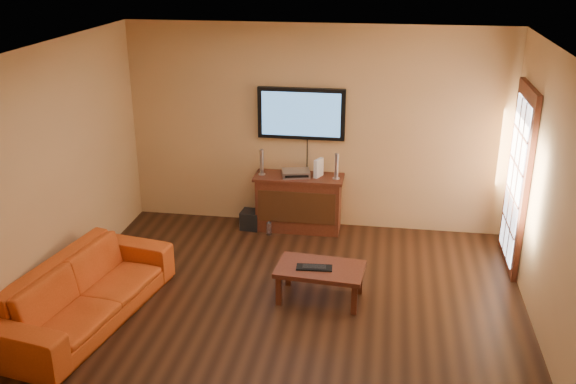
% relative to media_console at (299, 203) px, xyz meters
% --- Properties ---
extents(ground_plane, '(5.00, 5.00, 0.00)m').
position_rel_media_console_xyz_m(ground_plane, '(0.18, -2.27, -0.38)').
color(ground_plane, black).
rests_on(ground_plane, ground).
extents(room_walls, '(5.00, 5.00, 5.00)m').
position_rel_media_console_xyz_m(room_walls, '(0.18, -1.64, 1.31)').
color(room_walls, tan).
rests_on(room_walls, ground).
extents(french_door, '(0.07, 1.02, 2.22)m').
position_rel_media_console_xyz_m(french_door, '(2.64, -0.57, 0.67)').
color(french_door, '#441B0F').
rests_on(french_door, ground).
extents(media_console, '(1.17, 0.45, 0.76)m').
position_rel_media_console_xyz_m(media_console, '(0.00, 0.00, 0.00)').
color(media_console, '#441B0F').
rests_on(media_console, ground).
extents(television, '(1.14, 0.08, 0.68)m').
position_rel_media_console_xyz_m(television, '(0.00, 0.19, 1.17)').
color(television, black).
rests_on(television, ground).
extents(coffee_table, '(0.97, 0.63, 0.38)m').
position_rel_media_console_xyz_m(coffee_table, '(0.49, -1.78, -0.05)').
color(coffee_table, '#441B0F').
rests_on(coffee_table, ground).
extents(sofa, '(0.99, 2.24, 0.84)m').
position_rel_media_console_xyz_m(sofa, '(-1.82, -2.55, 0.04)').
color(sofa, '#C64916').
rests_on(sofa, ground).
extents(speaker_left, '(0.09, 0.09, 0.34)m').
position_rel_media_console_xyz_m(speaker_left, '(-0.49, -0.01, 0.53)').
color(speaker_left, silver).
rests_on(speaker_left, media_console).
extents(speaker_right, '(0.09, 0.09, 0.34)m').
position_rel_media_console_xyz_m(speaker_right, '(0.49, -0.02, 0.53)').
color(speaker_right, silver).
rests_on(speaker_right, media_console).
extents(av_receiver, '(0.41, 0.33, 0.08)m').
position_rel_media_console_xyz_m(av_receiver, '(-0.04, -0.00, 0.42)').
color(av_receiver, silver).
rests_on(av_receiver, media_console).
extents(game_console, '(0.12, 0.18, 0.24)m').
position_rel_media_console_xyz_m(game_console, '(0.26, 0.02, 0.50)').
color(game_console, white).
rests_on(game_console, media_console).
extents(subwoofer, '(0.27, 0.27, 0.25)m').
position_rel_media_console_xyz_m(subwoofer, '(-0.64, -0.08, -0.26)').
color(subwoofer, black).
rests_on(subwoofer, ground).
extents(bottle, '(0.07, 0.07, 0.19)m').
position_rel_media_console_xyz_m(bottle, '(-0.36, -0.26, -0.29)').
color(bottle, white).
rests_on(bottle, ground).
extents(keyboard, '(0.39, 0.17, 0.02)m').
position_rel_media_console_xyz_m(keyboard, '(0.43, -1.82, 0.01)').
color(keyboard, black).
rests_on(keyboard, coffee_table).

